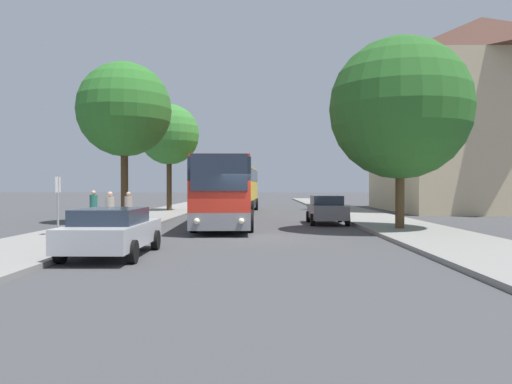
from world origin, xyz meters
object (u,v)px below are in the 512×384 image
pedestrian_walking_back (94,208)px  pedestrian_waiting_far (129,209)px  bus_stop_sign (58,198)px  tree_left_far (169,135)px  parked_car_left_curb (112,231)px  tree_left_near (124,110)px  bus_front (225,191)px  bus_middle (238,188)px  pedestrian_waiting_near (110,212)px  parked_car_right_near (327,209)px  tree_right_near (400,108)px

pedestrian_walking_back → pedestrian_waiting_far: bearing=119.5°
bus_stop_sign → pedestrian_waiting_far: 4.24m
tree_left_far → bus_stop_sign: bearing=-91.4°
parked_car_left_curb → tree_left_near: 14.45m
bus_front → tree_left_near: 7.51m
bus_front → tree_left_far: tree_left_far is taller
bus_middle → bus_stop_sign: bearing=-104.1°
bus_front → pedestrian_waiting_near: bus_front is taller
parked_car_right_near → bus_middle: bearing=-66.0°
tree_left_far → tree_right_near: 21.39m
bus_stop_sign → pedestrian_waiting_far: size_ratio=1.41×
tree_left_near → tree_right_near: (13.71, -4.95, -0.73)m
bus_front → pedestrian_waiting_near: size_ratio=7.08×
bus_stop_sign → pedestrian_waiting_near: bus_stop_sign is taller
parked_car_left_curb → pedestrian_waiting_near: pedestrian_waiting_near is taller
tree_left_near → parked_car_right_near: bearing=-2.1°
pedestrian_walking_back → tree_left_near: size_ratio=0.19×
parked_car_right_near → pedestrian_walking_back: (-11.51, -3.21, 0.20)m
pedestrian_walking_back → tree_right_near: tree_right_near is taller
parked_car_left_curb → pedestrian_waiting_far: bearing=101.7°
tree_left_far → bus_front: bearing=-68.5°
parked_car_left_curb → tree_right_near: size_ratio=0.55×
bus_middle → parked_car_left_curb: size_ratio=2.45×
bus_middle → tree_right_near: 19.12m
bus_middle → parked_car_right_near: bus_middle is taller
parked_car_left_curb → bus_stop_sign: (-3.51, 4.68, 0.83)m
bus_front → bus_middle: size_ratio=1.04×
bus_front → pedestrian_waiting_near: (-4.14, -5.43, -0.79)m
tree_right_near → parked_car_left_curb: bearing=-142.5°
tree_right_near → tree_left_far: bearing=129.0°
bus_front → bus_middle: (-0.04, 14.10, 0.09)m
pedestrian_walking_back → tree_right_near: size_ratio=0.20×
bus_stop_sign → pedestrian_waiting_near: size_ratio=1.37×
parked_car_left_curb → tree_right_near: 13.99m
bus_front → tree_right_near: size_ratio=1.38×
bus_front → bus_middle: 14.10m
bus_front → tree_left_far: size_ratio=1.42×
bus_front → pedestrian_waiting_far: (-4.24, -2.33, -0.81)m
parked_car_right_near → bus_stop_sign: bus_stop_sign is taller
pedestrian_waiting_far → tree_left_near: 7.03m
bus_front → tree_left_near: bearing=157.4°
parked_car_left_curb → bus_middle: bearing=84.2°
parked_car_left_curb → bus_stop_sign: 5.90m
pedestrian_walking_back → parked_car_right_near: bearing=158.7°
bus_stop_sign → pedestrian_waiting_near: 2.01m
parked_car_right_near → pedestrian_waiting_far: size_ratio=2.66×
bus_middle → tree_left_near: tree_left_near is taller
parked_car_left_curb → tree_left_near: size_ratio=0.53×
bus_front → parked_car_right_near: bearing=15.4°
parked_car_right_near → tree_left_near: 12.30m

